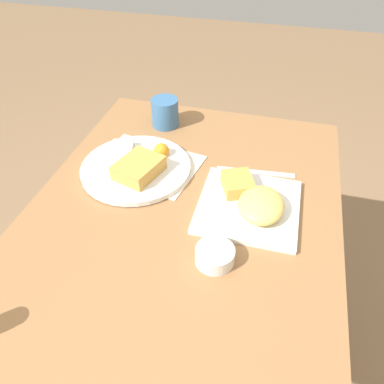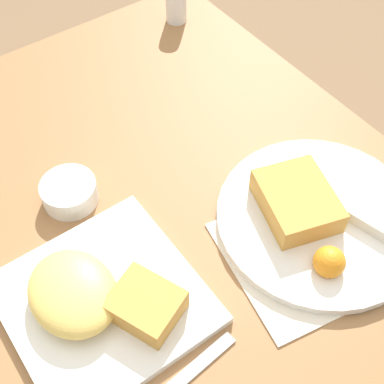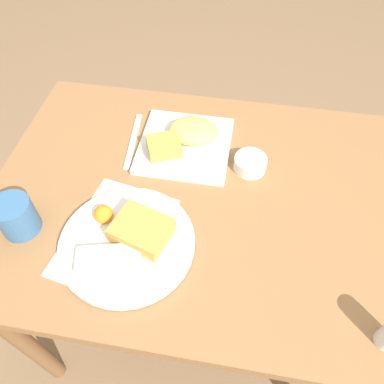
% 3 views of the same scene
% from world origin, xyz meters
% --- Properties ---
extents(ground_plane, '(8.00, 8.00, 0.00)m').
position_xyz_m(ground_plane, '(0.00, 0.00, 0.00)').
color(ground_plane, '#846647').
extents(dining_table, '(1.03, 0.76, 0.77)m').
position_xyz_m(dining_table, '(0.00, 0.00, 0.67)').
color(dining_table, olive).
rests_on(dining_table, ground_plane).
extents(menu_card, '(0.25, 0.32, 0.00)m').
position_xyz_m(menu_card, '(0.16, 0.15, 0.77)').
color(menu_card, beige).
rests_on(menu_card, dining_table).
extents(plate_square_near, '(0.24, 0.24, 0.06)m').
position_xyz_m(plate_square_near, '(0.05, -0.16, 0.79)').
color(plate_square_near, white).
rests_on(plate_square_near, dining_table).
extents(plate_oval_far, '(0.30, 0.30, 0.05)m').
position_xyz_m(plate_oval_far, '(0.12, 0.16, 0.78)').
color(plate_oval_far, white).
rests_on(plate_oval_far, menu_card).
extents(sauce_ramekin, '(0.08, 0.08, 0.04)m').
position_xyz_m(sauce_ramekin, '(-0.13, -0.11, 0.78)').
color(sauce_ramekin, white).
rests_on(sauce_ramekin, dining_table).
extents(butter_knife, '(0.04, 0.21, 0.00)m').
position_xyz_m(butter_knife, '(0.20, -0.15, 0.77)').
color(butter_knife, silver).
rests_on(butter_knife, dining_table).
extents(coffee_mug, '(0.09, 0.09, 0.09)m').
position_xyz_m(coffee_mug, '(0.38, 0.16, 0.81)').
color(coffee_mug, '#386693').
rests_on(coffee_mug, dining_table).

